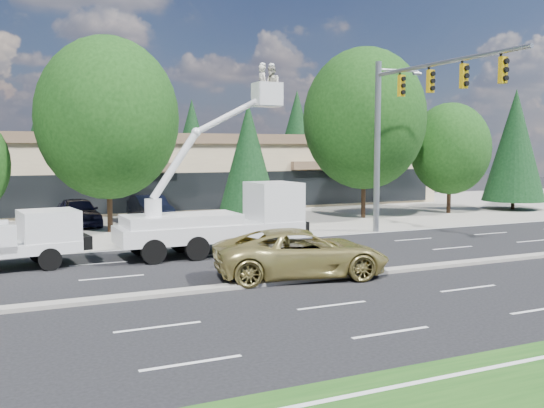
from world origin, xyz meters
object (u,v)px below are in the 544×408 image
signal_mast (403,116)px  minivan (301,253)px  utility_pickup (11,246)px  bucket_truck (228,212)px

signal_mast → minivan: signal_mast is taller
signal_mast → utility_pickup: size_ratio=1.77×
utility_pickup → bucket_truck: size_ratio=0.71×
signal_mast → utility_pickup: 18.85m
minivan → utility_pickup: bearing=69.3°
utility_pickup → bucket_truck: bucket_truck is taller
utility_pickup → bucket_truck: (8.47, -0.04, 0.88)m
minivan → bucket_truck: bearing=17.4°
signal_mast → minivan: bearing=-144.5°
signal_mast → utility_pickup: signal_mast is taller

